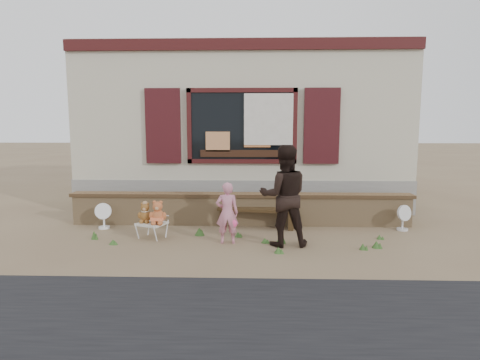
{
  "coord_description": "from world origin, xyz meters",
  "views": [
    {
      "loc": [
        0.25,
        -7.22,
        2.07
      ],
      "look_at": [
        0.0,
        0.6,
        1.0
      ],
      "focal_mm": 30.0,
      "sensor_mm": 36.0,
      "label": 1
    }
  ],
  "objects_px": {
    "folding_chair": "(152,224)",
    "teddy_bear_right": "(158,212)",
    "child": "(227,213)",
    "teddy_bear_left": "(145,212)",
    "adult": "(284,196)",
    "bench": "(257,213)"
  },
  "relations": [
    {
      "from": "folding_chair",
      "to": "bench",
      "type": "bearing_deg",
      "value": 44.31
    },
    {
      "from": "teddy_bear_left",
      "to": "child",
      "type": "relative_size",
      "value": 0.35
    },
    {
      "from": "adult",
      "to": "bench",
      "type": "bearing_deg",
      "value": -72.76
    },
    {
      "from": "child",
      "to": "adult",
      "type": "xyz_separation_m",
      "value": [
        0.98,
        -0.09,
        0.33
      ]
    },
    {
      "from": "teddy_bear_right",
      "to": "child",
      "type": "distance_m",
      "value": 1.3
    },
    {
      "from": "folding_chair",
      "to": "teddy_bear_right",
      "type": "distance_m",
      "value": 0.28
    },
    {
      "from": "bench",
      "to": "teddy_bear_left",
      "type": "height_order",
      "value": "teddy_bear_left"
    },
    {
      "from": "teddy_bear_right",
      "to": "child",
      "type": "relative_size",
      "value": 0.4
    },
    {
      "from": "folding_chair",
      "to": "adult",
      "type": "distance_m",
      "value": 2.5
    },
    {
      "from": "bench",
      "to": "folding_chair",
      "type": "relative_size",
      "value": 2.74
    },
    {
      "from": "child",
      "to": "teddy_bear_left",
      "type": "bearing_deg",
      "value": -14.91
    },
    {
      "from": "teddy_bear_left",
      "to": "teddy_bear_right",
      "type": "bearing_deg",
      "value": 0.0
    },
    {
      "from": "folding_chair",
      "to": "teddy_bear_left",
      "type": "xyz_separation_m",
      "value": [
        -0.13,
        0.05,
        0.22
      ]
    },
    {
      "from": "folding_chair",
      "to": "adult",
      "type": "bearing_deg",
      "value": 12.8
    },
    {
      "from": "bench",
      "to": "adult",
      "type": "xyz_separation_m",
      "value": [
        0.45,
        -1.18,
        0.58
      ]
    },
    {
      "from": "folding_chair",
      "to": "teddy_bear_right",
      "type": "bearing_deg",
      "value": -0.0
    },
    {
      "from": "teddy_bear_left",
      "to": "teddy_bear_right",
      "type": "height_order",
      "value": "teddy_bear_right"
    },
    {
      "from": "teddy_bear_left",
      "to": "adult",
      "type": "xyz_separation_m",
      "value": [
        2.52,
        -0.41,
        0.39
      ]
    },
    {
      "from": "teddy_bear_left",
      "to": "folding_chair",
      "type": "bearing_deg",
      "value": 0.0
    },
    {
      "from": "teddy_bear_left",
      "to": "child",
      "type": "height_order",
      "value": "child"
    },
    {
      "from": "child",
      "to": "adult",
      "type": "relative_size",
      "value": 0.62
    },
    {
      "from": "bench",
      "to": "adult",
      "type": "height_order",
      "value": "adult"
    }
  ]
}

